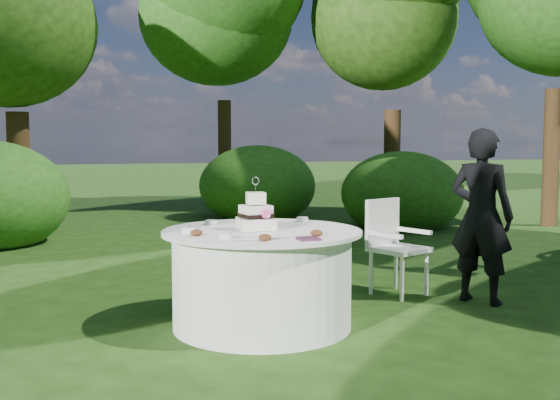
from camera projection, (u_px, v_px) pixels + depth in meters
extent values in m
plane|color=#1C340E|center=(262.00, 326.00, 5.18)|extent=(80.00, 80.00, 0.00)
cube|color=#4C2039|center=(308.00, 239.00, 4.58)|extent=(0.14, 0.14, 0.02)
ellipsoid|color=silver|center=(259.00, 238.00, 4.62)|extent=(0.48, 0.07, 0.01)
imported|color=black|center=(481.00, 216.00, 5.89)|extent=(0.62, 0.69, 1.58)
cylinder|color=white|center=(262.00, 280.00, 5.15)|extent=(1.40, 1.40, 0.74)
cylinder|color=silver|center=(262.00, 232.00, 5.11)|extent=(1.56, 1.56, 0.03)
cube|color=silver|center=(256.00, 224.00, 5.10)|extent=(0.29, 0.29, 0.09)
cube|color=white|center=(256.00, 211.00, 5.09)|extent=(0.23, 0.23, 0.09)
cube|color=white|center=(256.00, 198.00, 5.08)|extent=(0.17, 0.17, 0.09)
cube|color=black|center=(256.00, 215.00, 5.10)|extent=(0.24, 0.24, 0.03)
sphere|color=#CB3B7D|center=(266.00, 214.00, 5.00)|extent=(0.07, 0.07, 0.07)
cylinder|color=silver|center=(256.00, 188.00, 5.08)|extent=(0.01, 0.01, 0.05)
torus|color=silver|center=(256.00, 181.00, 5.07)|extent=(0.07, 0.02, 0.07)
cube|color=white|center=(399.00, 249.00, 6.21)|extent=(0.59, 0.59, 0.04)
cube|color=silver|center=(382.00, 222.00, 6.34)|extent=(0.44, 0.21, 0.46)
cylinder|color=white|center=(402.00, 279.00, 5.97)|extent=(0.04, 0.04, 0.42)
cylinder|color=white|center=(426.00, 273.00, 6.21)|extent=(0.04, 0.04, 0.42)
cylinder|color=white|center=(371.00, 273.00, 6.25)|extent=(0.04, 0.04, 0.42)
cylinder|color=white|center=(396.00, 268.00, 6.49)|extent=(0.04, 0.04, 0.42)
cube|color=white|center=(384.00, 235.00, 6.05)|extent=(0.19, 0.40, 0.04)
cube|color=white|center=(414.00, 231.00, 6.34)|extent=(0.19, 0.40, 0.04)
cylinder|color=white|center=(226.00, 236.00, 4.63)|extent=(0.10, 0.10, 0.04)
cylinder|color=white|center=(302.00, 219.00, 5.64)|extent=(0.10, 0.10, 0.04)
cylinder|color=white|center=(188.00, 230.00, 4.94)|extent=(0.10, 0.10, 0.04)
cylinder|color=white|center=(211.00, 222.00, 5.42)|extent=(0.10, 0.10, 0.04)
ellipsoid|color=#562D16|center=(265.00, 238.00, 4.53)|extent=(0.09, 0.09, 0.05)
ellipsoid|color=#562D16|center=(196.00, 233.00, 4.77)|extent=(0.09, 0.09, 0.05)
ellipsoid|color=#562D16|center=(316.00, 233.00, 4.76)|extent=(0.09, 0.09, 0.05)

